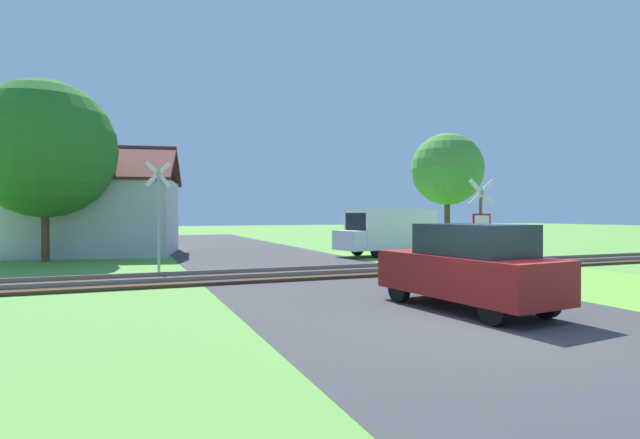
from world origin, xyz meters
name	(u,v)px	position (x,y,z in m)	size (l,w,h in m)	color
ground_plane	(487,328)	(0.00, 0.00, 0.00)	(160.00, 160.00, 0.00)	#5B933D
road_asphalt	(423,308)	(0.00, 2.00, 0.00)	(7.66, 80.00, 0.01)	#38383A
rail_track	(317,273)	(0.00, 8.19, 0.06)	(60.00, 2.60, 0.22)	#422D1E
stop_sign_near	(481,223)	(4.64, 5.78, 1.71)	(0.86, 0.22, 3.10)	brown
crossing_sign_far	(159,209)	(-4.78, 10.76, 2.17)	(0.87, 0.20, 3.79)	#9E9EA5
house	(98,214)	(-7.08, 20.03, 1.98)	(8.59, 7.44, 5.42)	#B7B7BC
tree_far	(447,169)	(13.25, 19.48, 4.84)	(4.56, 4.56, 7.13)	#513823
tree_left	(45,149)	(-8.94, 16.64, 4.71)	(5.76, 5.76, 7.60)	#513823
mail_truck	(388,230)	(5.93, 14.02, 1.24)	(5.14, 2.66, 2.24)	white
parked_car	(468,267)	(0.75, 1.46, 0.89)	(2.11, 4.17, 1.78)	maroon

